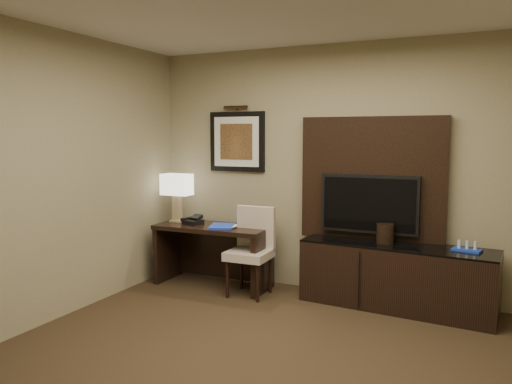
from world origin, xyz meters
The scene contains 15 objects.
wall_back centered at (0.00, 2.50, 1.35)m, with size 4.50×0.01×2.70m, color gray.
desk centered at (-1.42, 2.10, 0.35)m, with size 1.31×0.56×0.70m, color black.
credenza centered at (0.61, 2.20, 0.32)m, with size 1.88×0.52×0.65m, color black.
tv_wall_panel centered at (0.30, 2.44, 1.27)m, with size 1.50×0.12×1.30m, color black.
tv centered at (0.30, 2.34, 1.02)m, with size 1.00×0.08×0.60m, color black.
artwork centered at (-1.30, 2.48, 1.65)m, with size 0.70×0.04×0.70m, color black.
picture_light centered at (-1.30, 2.44, 2.05)m, with size 0.04×0.04×0.30m, color #3C2813.
desk_chair centered at (-0.89, 1.95, 0.46)m, with size 0.44×0.51×0.92m, color beige, non-canonical shape.
table_lamp centered at (-1.94, 2.15, 0.99)m, with size 0.36×0.20×0.58m, color tan, non-canonical shape.
desk_phone centered at (-1.68, 2.08, 0.75)m, with size 0.20×0.18×0.10m, color black, non-canonical shape.
blue_folder centered at (-1.28, 2.05, 0.71)m, with size 0.26×0.35×0.02m, color #1C3BB6.
book centered at (-1.28, 2.06, 0.82)m, with size 0.17×0.02×0.23m, color #9D987B.
water_bottle centered at (-1.07, 2.14, 0.79)m, with size 0.06×0.06×0.18m, color silver.
ice_bucket centered at (0.49, 2.23, 0.74)m, with size 0.17×0.17×0.19m, color black.
minibar_tray centered at (1.25, 2.19, 0.69)m, with size 0.25×0.15×0.09m, color #1B3BB4, non-canonical shape.
Camera 1 is at (1.37, -2.79, 1.73)m, focal length 35.00 mm.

